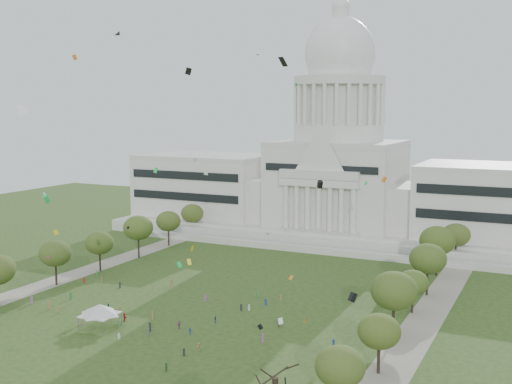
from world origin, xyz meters
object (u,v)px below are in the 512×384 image
at_px(capitol, 337,174).
at_px(big_bare_tree, 275,373).
at_px(event_tent, 100,309).
at_px(person_0, 334,343).

bearing_deg(capitol, big_bare_tree, -74.98).
relative_size(capitol, event_tent, 15.90).
xyz_separation_m(capitol, event_tent, (-13.06, -117.80, -18.17)).
bearing_deg(person_0, event_tent, -111.20).
bearing_deg(capitol, event_tent, -96.33).
relative_size(big_bare_tree, event_tent, 1.27).
bearing_deg(big_bare_tree, person_0, 94.61).
xyz_separation_m(event_tent, person_0, (48.29, 10.59, -3.22)).
distance_m(big_bare_tree, person_0, 35.35).
height_order(big_bare_tree, person_0, big_bare_tree).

